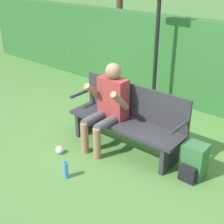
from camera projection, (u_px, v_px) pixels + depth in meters
ground_plane at (124, 148)px, 4.63m from camera, size 40.00×40.00×0.00m
hedge_back at (193, 64)px, 5.70m from camera, size 12.00×0.35×1.59m
park_bench at (128, 118)px, 4.48m from camera, size 1.76×0.49×0.93m
person_seated at (108, 103)px, 4.44m from camera, size 0.56×0.66×1.24m
backpack at (194, 162)px, 3.93m from camera, size 0.28×0.33×0.46m
water_bottle at (66, 170)px, 3.95m from camera, size 0.07×0.07×0.25m
signpost at (157, 35)px, 5.34m from camera, size 0.47×0.09×2.29m
litter_crumple at (60, 150)px, 4.47m from camera, size 0.11×0.11×0.11m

